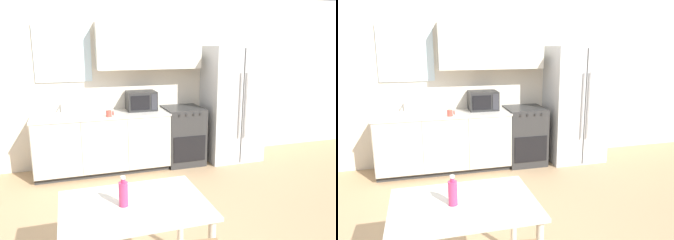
{
  "view_description": "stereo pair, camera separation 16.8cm",
  "coord_description": "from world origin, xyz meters",
  "views": [
    {
      "loc": [
        -0.69,
        -3.06,
        1.93
      ],
      "look_at": [
        0.44,
        0.53,
        1.05
      ],
      "focal_mm": 35.0,
      "sensor_mm": 36.0,
      "label": 1
    },
    {
      "loc": [
        -0.53,
        -3.11,
        1.93
      ],
      "look_at": [
        0.44,
        0.53,
        1.05
      ],
      "focal_mm": 35.0,
      "sensor_mm": 36.0,
      "label": 2
    }
  ],
  "objects": [
    {
      "name": "oven_range",
      "position": [
        1.09,
        1.81,
        0.46
      ],
      "size": [
        0.61,
        0.65,
        0.93
      ],
      "color": "#2D2D2D",
      "rests_on": "ground_plane"
    },
    {
      "name": "drink_bottle",
      "position": [
        -0.33,
        -0.81,
        0.84
      ],
      "size": [
        0.07,
        0.07,
        0.24
      ],
      "color": "#DB386B",
      "rests_on": "dining_table"
    },
    {
      "name": "coffee_mug",
      "position": [
        -0.12,
        1.58,
        0.95
      ],
      "size": [
        0.11,
        0.08,
        0.09
      ],
      "color": "#BF4C3F",
      "rests_on": "kitchen_counter"
    },
    {
      "name": "ground_plane",
      "position": [
        0.0,
        0.0,
        0.0
      ],
      "size": [
        12.0,
        12.0,
        0.0
      ],
      "primitive_type": "plane",
      "color": "tan"
    },
    {
      "name": "wall_back",
      "position": [
        0.08,
        2.13,
        1.44
      ],
      "size": [
        12.0,
        0.38,
        2.7
      ],
      "color": "beige",
      "rests_on": "ground_plane"
    },
    {
      "name": "kitchen_sink",
      "position": [
        -0.7,
        1.82,
        0.92
      ],
      "size": [
        0.75,
        0.4,
        0.26
      ],
      "color": "#B7BABC",
      "rests_on": "kitchen_counter"
    },
    {
      "name": "kitchen_counter",
      "position": [
        -0.21,
        1.81,
        0.46
      ],
      "size": [
        2.01,
        0.66,
        0.91
      ],
      "color": "#333333",
      "rests_on": "ground_plane"
    },
    {
      "name": "refrigerator",
      "position": [
        1.96,
        1.78,
        0.95
      ],
      "size": [
        0.9,
        0.74,
        1.9
      ],
      "color": "silver",
      "rests_on": "ground_plane"
    },
    {
      "name": "dining_table",
      "position": [
        -0.25,
        -0.8,
        0.63
      ],
      "size": [
        1.11,
        0.79,
        0.74
      ],
      "color": "beige",
      "rests_on": "ground_plane"
    },
    {
      "name": "microwave",
      "position": [
        0.43,
        1.92,
        1.05
      ],
      "size": [
        0.45,
        0.37,
        0.3
      ],
      "color": "#282828",
      "rests_on": "kitchen_counter"
    }
  ]
}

